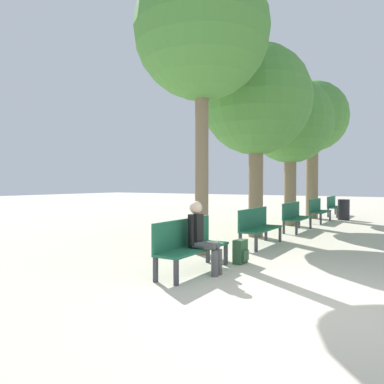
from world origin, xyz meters
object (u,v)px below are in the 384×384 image
Objects in this scene: tree_row_1 at (256,101)px; trash_bin at (344,210)px; bench_row_0 at (189,242)px; bench_row_1 at (258,225)px; tree_row_2 at (291,122)px; tree_row_3 at (312,118)px; tree_row_0 at (202,33)px; bench_row_4 at (334,205)px; bench_row_3 at (318,209)px; person_seated at (201,235)px; backpack at (241,252)px; bench_row_2 at (295,215)px.

tree_row_1 is 6.40× the size of trash_bin.
trash_bin is at bearing 86.27° from bench_row_0.
bench_row_1 is 0.33× the size of tree_row_2.
trash_bin is at bearing -5.43° from tree_row_3.
tree_row_2 is 4.66m from trash_bin.
tree_row_0 is 1.05× the size of tree_row_3.
tree_row_3 is (-0.60, -1.66, 3.78)m from bench_row_4.
bench_row_0 is 1.00× the size of bench_row_3.
person_seated is at bearing -88.60° from bench_row_3.
bench_row_4 is 11.98m from tree_row_0.
person_seated is (0.23, -12.68, 0.14)m from bench_row_4.
bench_row_1 is 3.90× the size of backpack.
bench_row_3 is at bearing 90.00° from bench_row_0.
bench_row_3 is 1.00× the size of bench_row_4.
tree_row_0 is 5.05× the size of person_seated.
tree_row_3 is at bearing 97.30° from bench_row_2.
tree_row_2 is at bearing -97.09° from bench_row_4.
bench_row_1 and bench_row_3 have the same top height.
trash_bin is (0.48, 10.90, -0.22)m from person_seated.
backpack is (0.25, 1.05, -0.43)m from person_seated.
tree_row_2 is (-0.00, 6.38, -0.98)m from tree_row_0.
tree_row_1 is at bearing -108.59° from bench_row_2.
tree_row_0 is at bearing 159.20° from backpack.
bench_row_4 is at bearing 70.06° from tree_row_3.
tree_row_2 is 6.19× the size of trash_bin.
tree_row_0 is (-0.60, -8.04, 4.17)m from bench_row_3.
backpack is (1.08, -0.41, -4.45)m from tree_row_0.
tree_row_0 reaches higher than bench_row_0.
tree_row_2 is (-0.60, 7.86, 3.18)m from bench_row_0.
tree_row_3 reaches higher than bench_row_0.
trash_bin is at bearing 62.93° from bench_row_3.
bench_row_3 is 0.28× the size of tree_row_0.
trash_bin is at bearing 82.07° from tree_row_0.
tree_row_0 reaches higher than tree_row_1.
bench_row_0 is at bearing -86.88° from tree_row_3.
bench_row_2 is (0.00, 3.17, 0.00)m from bench_row_1.
tree_row_3 is (0.00, 6.48, 0.46)m from tree_row_1.
tree_row_2 is 4.30× the size of person_seated.
tree_row_1 is 1.03× the size of tree_row_2.
bench_row_0 is 6.35m from bench_row_2.
tree_row_1 is at bearing -101.67° from trash_bin.
bench_row_1 is at bearing -66.55° from tree_row_1.
tree_row_0 is at bearing 112.06° from bench_row_0.
bench_row_0 is 2.07× the size of trash_bin.
bench_row_1 is at bearing -85.63° from tree_row_3.
bench_row_1 is 3.17m from bench_row_2.
bench_row_1 is at bearing 90.00° from bench_row_0.
bench_row_1 is 4.54m from tree_row_0.
tree_row_3 reaches higher than bench_row_3.
tree_row_2 reaches higher than bench_row_1.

